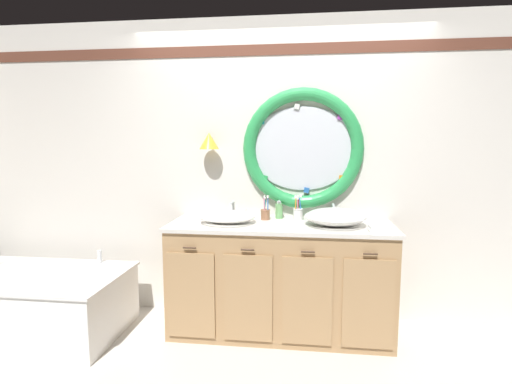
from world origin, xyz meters
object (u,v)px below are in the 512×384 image
Objects in this scene: toothbrush_holder_right at (298,213)px; toothbrush_holder_left at (265,213)px; soap_dispenser at (279,210)px; folded_hand_towel at (380,229)px; sink_basin_left at (227,217)px; sink_basin_right at (335,217)px; bathtub at (33,297)px.

toothbrush_holder_left is at bearing -176.35° from toothbrush_holder_right.
soap_dispenser is 0.87m from folded_hand_towel.
toothbrush_holder_left is at bearing 31.32° from sink_basin_left.
folded_hand_towel is at bearing -32.20° from toothbrush_holder_right.
toothbrush_holder_right is 1.32× the size of folded_hand_towel.
toothbrush_holder_right reaches higher than sink_basin_right.
toothbrush_holder_left is at bearing -149.89° from soap_dispenser.
sink_basin_left is 2.18× the size of toothbrush_holder_left.
soap_dispenser is 0.98× the size of folded_hand_towel.
bathtub is 6.95× the size of toothbrush_holder_left.
sink_basin_right is 0.52m from soap_dispenser.
toothbrush_holder_right is at bearing -16.06° from soap_dispenser.
toothbrush_holder_left is 0.95m from folded_hand_towel.
bathtub is at bearing -173.60° from sink_basin_right.
toothbrush_holder_left is (-0.57, 0.18, -0.02)m from sink_basin_right.
toothbrush_holder_right reaches higher than sink_basin_left.
toothbrush_holder_left is (0.29, 0.18, 0.00)m from sink_basin_left.
folded_hand_towel is at bearing -22.43° from toothbrush_holder_left.
toothbrush_holder_right is at bearing 146.52° from sink_basin_right.
sink_basin_right is 0.35m from toothbrush_holder_right.
toothbrush_holder_left reaches higher than sink_basin_right.
toothbrush_holder_right is at bearing 147.80° from folded_hand_towel.
soap_dispenser is at bearing 163.94° from toothbrush_holder_right.
sink_basin_left is 2.85× the size of soap_dispenser.
bathtub is at bearing -170.12° from sink_basin_left.
soap_dispenser is (1.95, 0.51, 0.66)m from bathtub.
soap_dispenser is at bearing 152.15° from sink_basin_right.
sink_basin_right is 3.01× the size of soap_dispenser.
soap_dispenser is at bearing 30.99° from sink_basin_left.
sink_basin_left reaches higher than folded_hand_towel.
bathtub is 8.91× the size of folded_hand_towel.
sink_basin_right is at bearing -33.48° from toothbrush_holder_right.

